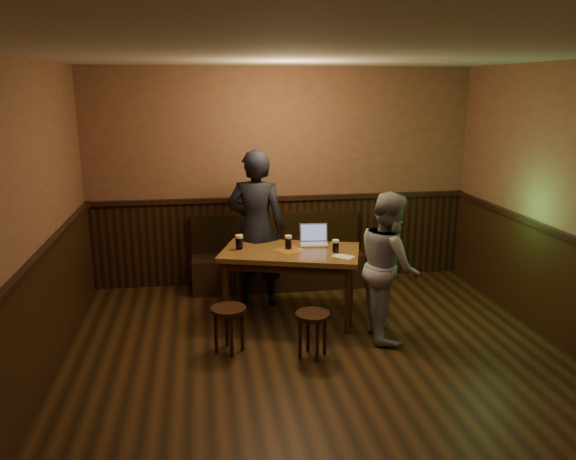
% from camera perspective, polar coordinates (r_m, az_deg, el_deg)
% --- Properties ---
extents(room, '(5.04, 6.04, 2.84)m').
position_cam_1_polar(room, '(4.72, 4.34, -2.26)').
color(room, black).
rests_on(room, ground).
extents(bench, '(2.20, 0.50, 0.95)m').
position_cam_1_polar(bench, '(7.34, -1.09, -3.37)').
color(bench, black).
rests_on(bench, ground).
extents(pub_table, '(1.67, 1.25, 0.80)m').
position_cam_1_polar(pub_table, '(6.22, 0.26, -2.99)').
color(pub_table, '#513517').
rests_on(pub_table, ground).
extents(stool_left, '(0.38, 0.38, 0.46)m').
position_cam_1_polar(stool_left, '(5.57, -6.04, -8.74)').
color(stool_left, black).
rests_on(stool_left, ground).
extents(stool_right, '(0.38, 0.38, 0.45)m').
position_cam_1_polar(stool_right, '(5.45, 2.52, -9.30)').
color(stool_right, black).
rests_on(stool_right, ground).
extents(pint_left, '(0.11, 0.11, 0.17)m').
position_cam_1_polar(pint_left, '(6.20, -4.97, -1.27)').
color(pint_left, '#AA141F').
rests_on(pint_left, pub_table).
extents(pint_mid, '(0.10, 0.10, 0.16)m').
position_cam_1_polar(pint_mid, '(6.21, 0.04, -1.25)').
color(pint_mid, '#AA141F').
rests_on(pint_mid, pub_table).
extents(pint_right, '(0.10, 0.10, 0.15)m').
position_cam_1_polar(pint_right, '(6.09, 4.86, -1.67)').
color(pint_right, '#AA141F').
rests_on(pint_right, pub_table).
extents(laptop, '(0.34, 0.28, 0.23)m').
position_cam_1_polar(laptop, '(6.42, 2.67, -0.93)').
color(laptop, silver).
rests_on(laptop, pub_table).
extents(menu, '(0.26, 0.26, 0.00)m').
position_cam_1_polar(menu, '(5.98, 5.63, -2.69)').
color(menu, silver).
rests_on(menu, pub_table).
extents(person_suit, '(0.77, 0.60, 1.87)m').
position_cam_1_polar(person_suit, '(6.59, -3.23, 0.15)').
color(person_suit, black).
rests_on(person_suit, ground).
extents(person_grey, '(0.63, 0.78, 1.53)m').
position_cam_1_polar(person_grey, '(5.85, 10.20, -3.58)').
color(person_grey, gray).
rests_on(person_grey, ground).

